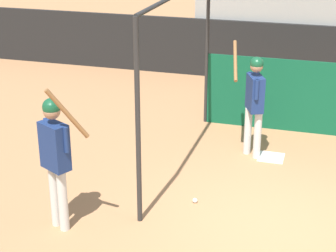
{
  "coord_description": "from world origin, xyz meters",
  "views": [
    {
      "loc": [
        0.46,
        -6.8,
        4.16
      ],
      "look_at": [
        -1.81,
        0.74,
        1.03
      ],
      "focal_mm": 60.0,
      "sensor_mm": 36.0,
      "label": 1
    }
  ],
  "objects": [
    {
      "name": "baseball",
      "position": [
        -1.27,
        0.37,
        0.04
      ],
      "size": [
        0.07,
        0.07,
        0.07
      ],
      "color": "white",
      "rests_on": "ground"
    },
    {
      "name": "batting_cage",
      "position": [
        -0.29,
        2.93,
        1.3
      ],
      "size": [
        3.29,
        4.11,
        2.91
      ],
      "color": "#282828",
      "rests_on": "ground"
    },
    {
      "name": "ground_plane",
      "position": [
        0.0,
        0.0,
        0.0
      ],
      "size": [
        60.0,
        60.0,
        0.0
      ],
      "primitive_type": "plane",
      "color": "#A8754C"
    },
    {
      "name": "player_batter",
      "position": [
        -0.74,
        2.31,
        1.09
      ],
      "size": [
        0.69,
        0.78,
        1.94
      ],
      "rotation": [
        0.0,
        0.0,
        1.97
      ],
      "color": "silver",
      "rests_on": "ground"
    },
    {
      "name": "player_waiting",
      "position": [
        -2.88,
        -0.82,
        1.15
      ],
      "size": [
        0.76,
        0.53,
        2.11
      ],
      "rotation": [
        0.0,
        0.0,
        -0.47
      ],
      "color": "silver",
      "rests_on": "ground"
    },
    {
      "name": "home_plate",
      "position": [
        -0.38,
        2.3,
        0.01
      ],
      "size": [
        0.44,
        0.44,
        0.02
      ],
      "color": "white",
      "rests_on": "ground"
    },
    {
      "name": "outfield_wall",
      "position": [
        0.0,
        6.92,
        0.73
      ],
      "size": [
        24.0,
        0.12,
        1.46
      ],
      "color": "black",
      "rests_on": "ground"
    }
  ]
}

